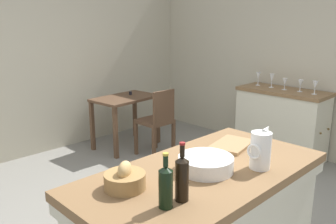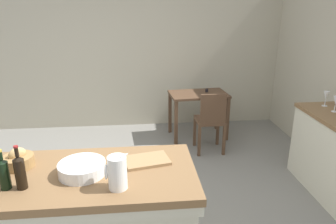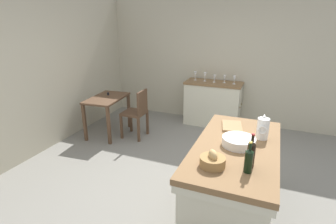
# 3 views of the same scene
# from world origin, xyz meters

# --- Properties ---
(ground_plane) EXTENTS (6.76, 6.76, 0.00)m
(ground_plane) POSITION_xyz_m (0.00, 0.00, 0.00)
(ground_plane) COLOR slate
(wall_back) EXTENTS (5.32, 0.12, 2.60)m
(wall_back) POSITION_xyz_m (0.00, 2.60, 1.30)
(wall_back) COLOR #B2AA93
(wall_back) RESTS_ON ground
(island_table) EXTENTS (1.70, 0.85, 0.87)m
(island_table) POSITION_xyz_m (-0.36, -0.68, 0.47)
(island_table) COLOR brown
(island_table) RESTS_ON ground
(side_cabinet) EXTENTS (0.52, 1.16, 0.92)m
(side_cabinet) POSITION_xyz_m (2.26, 0.16, 0.46)
(side_cabinet) COLOR brown
(side_cabinet) RESTS_ON ground
(writing_desk) EXTENTS (0.94, 0.64, 0.79)m
(writing_desk) POSITION_xyz_m (1.02, 1.92, 0.62)
(writing_desk) COLOR #513826
(writing_desk) RESTS_ON ground
(wooden_chair) EXTENTS (0.40, 0.40, 0.92)m
(wooden_chair) POSITION_xyz_m (1.09, 1.32, 0.50)
(wooden_chair) COLOR #513826
(wooden_chair) RESTS_ON ground
(pitcher) EXTENTS (0.17, 0.13, 0.28)m
(pitcher) POSITION_xyz_m (-0.09, -0.91, 1.00)
(pitcher) COLOR white
(pitcher) RESTS_ON island_table
(wash_bowl) EXTENTS (0.35, 0.35, 0.09)m
(wash_bowl) POSITION_xyz_m (-0.36, -0.69, 0.92)
(wash_bowl) COLOR white
(wash_bowl) RESTS_ON island_table
(bread_basket) EXTENTS (0.23, 0.23, 0.16)m
(bread_basket) POSITION_xyz_m (-0.87, -0.53, 0.93)
(bread_basket) COLOR olive
(bread_basket) RESTS_ON island_table
(cutting_board) EXTENTS (0.39, 0.30, 0.02)m
(cutting_board) POSITION_xyz_m (0.12, -0.55, 0.89)
(cutting_board) COLOR #99754C
(cutting_board) RESTS_ON island_table
(wine_bottle_dark) EXTENTS (0.07, 0.07, 0.32)m
(wine_bottle_dark) POSITION_xyz_m (-0.74, -0.85, 1.00)
(wine_bottle_dark) COLOR black
(wine_bottle_dark) RESTS_ON island_table
(wine_bottle_amber) EXTENTS (0.07, 0.07, 0.29)m
(wine_bottle_amber) POSITION_xyz_m (-0.85, -0.84, 0.99)
(wine_bottle_amber) COLOR black
(wine_bottle_amber) RESTS_ON island_table
(wine_glass_right) EXTENTS (0.07, 0.07, 0.18)m
(wine_glass_right) POSITION_xyz_m (2.28, 0.35, 1.04)
(wine_glass_right) COLOR white
(wine_glass_right) RESTS_ON side_cabinet
(wine_glass_far_right) EXTENTS (0.07, 0.07, 0.18)m
(wine_glass_far_right) POSITION_xyz_m (2.29, 0.57, 1.04)
(wine_glass_far_right) COLOR white
(wine_glass_far_right) RESTS_ON side_cabinet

